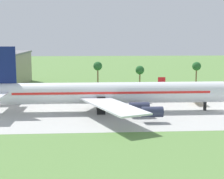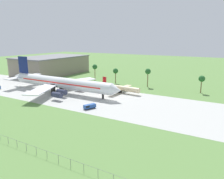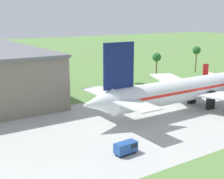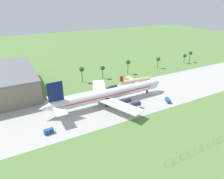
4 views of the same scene
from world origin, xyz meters
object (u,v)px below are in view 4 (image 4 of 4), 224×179
at_px(terminal_building, 6,81).
at_px(regional_aircraft, 135,81).
at_px(catering_van, 49,131).
at_px(no_stopping_sign, 217,141).
at_px(jet_airliner, 108,94).
at_px(baggage_tug, 168,100).

bearing_deg(terminal_building, regional_aircraft, -19.88).
bearing_deg(catering_van, regional_aircraft, 23.86).
distance_m(no_stopping_sign, terminal_building, 128.95).
xyz_separation_m(jet_airliner, terminal_building, (-52.83, 46.73, 2.03)).
xyz_separation_m(baggage_tug, catering_van, (-71.27, 2.60, 0.16)).
bearing_deg(regional_aircraft, catering_van, -156.14).
bearing_deg(regional_aircraft, terminal_building, 160.12).
height_order(baggage_tug, catering_van, catering_van).
relative_size(no_stopping_sign, terminal_building, 0.03).
bearing_deg(terminal_building, catering_van, -76.62).
relative_size(catering_van, terminal_building, 0.07).
xyz_separation_m(jet_airliner, regional_aircraft, (30.70, 16.52, -2.94)).
xyz_separation_m(regional_aircraft, no_stopping_sign, (-5.73, -72.41, -1.65)).
relative_size(regional_aircraft, no_stopping_sign, 14.68).
bearing_deg(catering_van, jet_airliner, 20.08).
relative_size(jet_airliner, catering_van, 17.78).
bearing_deg(baggage_tug, catering_van, 177.91).
xyz_separation_m(jet_airliner, no_stopping_sign, (24.97, -55.89, -4.59)).
height_order(regional_aircraft, no_stopping_sign, regional_aircraft).
distance_m(catering_van, terminal_building, 62.78).
bearing_deg(catering_van, no_stopping_sign, -33.46).
xyz_separation_m(baggage_tug, terminal_building, (-85.72, 63.35, 6.57)).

